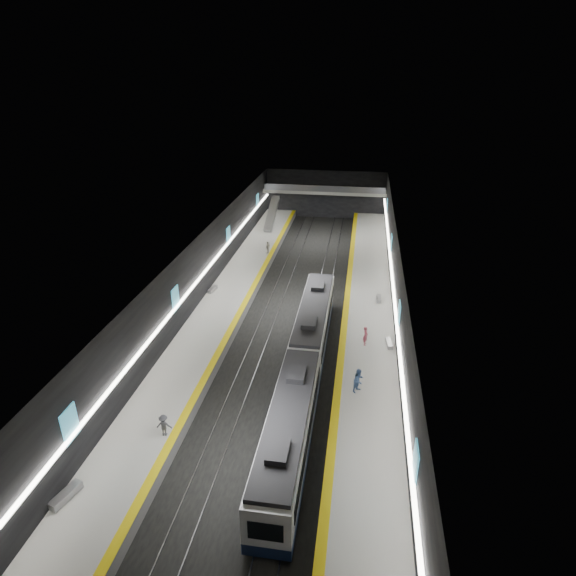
% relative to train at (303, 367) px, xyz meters
% --- Properties ---
extents(ground, '(70.00, 70.00, 0.00)m').
position_rel_train_xyz_m(ground, '(-2.50, 13.60, -2.20)').
color(ground, black).
rests_on(ground, ground).
extents(ceiling, '(20.00, 70.00, 0.04)m').
position_rel_train_xyz_m(ceiling, '(-2.50, 13.60, 5.80)').
color(ceiling, beige).
rests_on(ceiling, wall_left).
extents(wall_left, '(0.04, 70.00, 8.00)m').
position_rel_train_xyz_m(wall_left, '(-12.50, 13.60, 1.80)').
color(wall_left, black).
rests_on(wall_left, ground).
extents(wall_right, '(0.04, 70.00, 8.00)m').
position_rel_train_xyz_m(wall_right, '(7.50, 13.60, 1.80)').
color(wall_right, black).
rests_on(wall_right, ground).
extents(wall_back, '(20.00, 0.04, 8.00)m').
position_rel_train_xyz_m(wall_back, '(-2.50, 48.60, 1.80)').
color(wall_back, black).
rests_on(wall_back, ground).
extents(platform_left, '(5.00, 70.00, 1.00)m').
position_rel_train_xyz_m(platform_left, '(-10.00, 13.60, -1.70)').
color(platform_left, slate).
rests_on(platform_left, ground).
extents(tile_surface_left, '(5.00, 70.00, 0.02)m').
position_rel_train_xyz_m(tile_surface_left, '(-10.00, 13.60, -1.19)').
color(tile_surface_left, '#B0B0AB').
rests_on(tile_surface_left, platform_left).
extents(tactile_strip_left, '(0.60, 70.00, 0.02)m').
position_rel_train_xyz_m(tactile_strip_left, '(-7.80, 13.60, -1.18)').
color(tactile_strip_left, yellow).
rests_on(tactile_strip_left, platform_left).
extents(platform_right, '(5.00, 70.00, 1.00)m').
position_rel_train_xyz_m(platform_right, '(5.00, 13.60, -1.70)').
color(platform_right, slate).
rests_on(platform_right, ground).
extents(tile_surface_right, '(5.00, 70.00, 0.02)m').
position_rel_train_xyz_m(tile_surface_right, '(5.00, 13.60, -1.19)').
color(tile_surface_right, '#B0B0AB').
rests_on(tile_surface_right, platform_right).
extents(tactile_strip_right, '(0.60, 70.00, 0.02)m').
position_rel_train_xyz_m(tactile_strip_right, '(2.80, 13.60, -1.18)').
color(tactile_strip_right, yellow).
rests_on(tactile_strip_right, platform_right).
extents(rails, '(6.52, 70.00, 0.12)m').
position_rel_train_xyz_m(rails, '(-2.50, 13.60, -2.14)').
color(rails, gray).
rests_on(rails, ground).
extents(train, '(2.69, 30.04, 3.60)m').
position_rel_train_xyz_m(train, '(0.00, 0.00, 0.00)').
color(train, '#0F1B3A').
rests_on(train, ground).
extents(ad_posters, '(19.94, 53.50, 2.20)m').
position_rel_train_xyz_m(ad_posters, '(-2.50, 14.60, 2.30)').
color(ad_posters, '#46AFD2').
rests_on(ad_posters, wall_left).
extents(cove_light_left, '(0.25, 68.60, 0.12)m').
position_rel_train_xyz_m(cove_light_left, '(-12.30, 13.60, 1.60)').
color(cove_light_left, white).
rests_on(cove_light_left, wall_left).
extents(cove_light_right, '(0.25, 68.60, 0.12)m').
position_rel_train_xyz_m(cove_light_right, '(7.30, 13.60, 1.60)').
color(cove_light_right, white).
rests_on(cove_light_right, wall_right).
extents(mezzanine_bridge, '(20.00, 3.00, 1.50)m').
position_rel_train_xyz_m(mezzanine_bridge, '(-2.50, 46.53, 2.84)').
color(mezzanine_bridge, gray).
rests_on(mezzanine_bridge, wall_left).
extents(escalator, '(1.20, 7.50, 3.92)m').
position_rel_train_xyz_m(escalator, '(-10.00, 39.60, 0.70)').
color(escalator, '#99999E').
rests_on(escalator, platform_left).
extents(bench_left_near, '(1.11, 2.12, 0.50)m').
position_rel_train_xyz_m(bench_left_near, '(-12.00, -13.61, -0.95)').
color(bench_left_near, '#99999E').
rests_on(bench_left_near, platform_left).
extents(bench_left_far, '(0.76, 1.69, 0.40)m').
position_rel_train_xyz_m(bench_left_far, '(-12.00, 14.86, -1.00)').
color(bench_left_far, '#99999E').
rests_on(bench_left_far, platform_left).
extents(bench_right_near, '(0.63, 1.65, 0.39)m').
position_rel_train_xyz_m(bench_right_near, '(6.92, 6.30, -1.00)').
color(bench_right_near, '#99999E').
rests_on(bench_right_near, platform_right).
extents(bench_right_far, '(0.47, 1.64, 0.40)m').
position_rel_train_xyz_m(bench_right_far, '(6.12, 15.38, -1.00)').
color(bench_right_far, '#99999E').
rests_on(bench_right_far, platform_right).
extents(passenger_right_a, '(0.46, 0.66, 1.74)m').
position_rel_train_xyz_m(passenger_right_a, '(4.79, 6.12, -0.32)').
color(passenger_right_a, '#AE4155').
rests_on(passenger_right_a, platform_right).
extents(passenger_right_b, '(1.16, 1.21, 1.96)m').
position_rel_train_xyz_m(passenger_right_b, '(4.35, -0.82, -0.22)').
color(passenger_right_b, '#48699E').
rests_on(passenger_right_b, platform_right).
extents(passenger_left_a, '(0.69, 1.05, 1.66)m').
position_rel_train_xyz_m(passenger_left_a, '(-8.22, 27.39, -0.37)').
color(passenger_left_a, '#B8B4A8').
rests_on(passenger_left_a, platform_left).
extents(passenger_left_b, '(1.09, 0.71, 1.60)m').
position_rel_train_xyz_m(passenger_left_b, '(-8.42, -7.70, -0.40)').
color(passenger_left_b, '#414249').
rests_on(passenger_left_b, platform_left).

